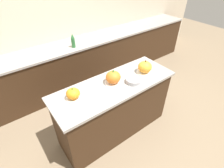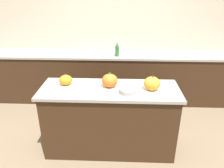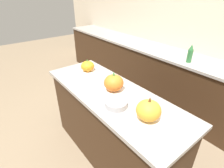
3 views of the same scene
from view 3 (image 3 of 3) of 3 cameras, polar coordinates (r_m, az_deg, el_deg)
The scene contains 9 objects.
ground_plane at distance 2.32m, azimuth -0.29°, elevation -21.80°, with size 12.00×12.00×0.00m, color #847056.
wall_back at distance 2.93m, azimuth 28.66°, elevation 14.93°, with size 8.00×0.06×2.50m.
kitchen_island at distance 1.99m, azimuth -0.33°, elevation -13.57°, with size 1.70×0.61×0.90m.
back_counter at distance 2.91m, azimuth 22.21°, elevation -0.73°, with size 6.00×0.60×0.91m.
pumpkin_cake_left at distance 2.13m, azimuth -7.95°, elevation 5.67°, with size 0.19×0.19×0.16m.
pumpkin_cake_center at distance 1.69m, azimuth 0.56°, elevation 0.27°, with size 0.22×0.22×0.21m.
pumpkin_cake_right at distance 1.36m, azimuth 11.81°, elevation -8.61°, with size 0.22×0.22×0.21m.
bottle_tall at distance 2.54m, azimuth 24.16°, elevation 8.98°, with size 0.07×0.07×0.24m.
mixing_bowl at distance 1.50m, azimuth 1.36°, elevation -6.44°, with size 0.19×0.19×0.05m.
Camera 3 is at (1.16, -0.90, 1.79)m, focal length 28.00 mm.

